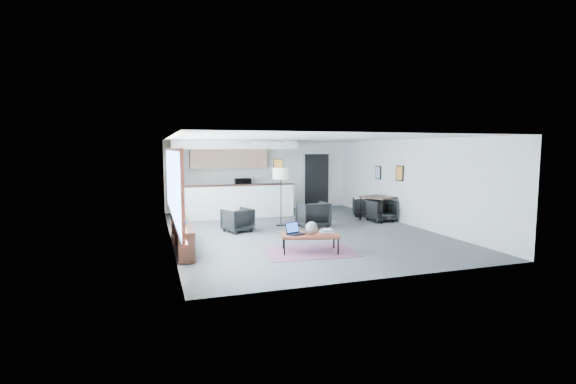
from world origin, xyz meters
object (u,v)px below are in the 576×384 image
object	(u,v)px
book_stack	(327,231)
armchair_right	(313,213)
laptop	(294,231)
dining_chair_far	(363,207)
armchair_left	(238,219)
dining_table	(379,199)
coffee_table	(310,235)
dining_chair_near	(381,211)
ceramic_pot	(311,228)
floor_lamp	(281,176)
microwave	(243,182)

from	to	relation	value
book_stack	armchair_right	bearing A→B (deg)	74.73
laptop	armchair_right	xyz separation A→B (m)	(1.50, 2.61, -0.07)
book_stack	dining_chair_far	distance (m)	5.20
armchair_left	armchair_right	distance (m)	2.24
dining_table	armchair_right	bearing A→B (deg)	-170.60
book_stack	armchair_left	bearing A→B (deg)	118.49
coffee_table	armchair_right	distance (m)	2.94
dining_chair_near	dining_chair_far	xyz separation A→B (m)	(0.00, 1.16, -0.04)
ceramic_pot	floor_lamp	size ratio (longest dim) A/B	0.16
dining_table	microwave	world-z (taller)	microwave
armchair_left	microwave	xyz separation A→B (m)	(0.95, 3.65, 0.75)
dining_table	laptop	bearing A→B (deg)	-142.54
book_stack	dining_chair_near	world-z (taller)	dining_chair_near
armchair_right	floor_lamp	size ratio (longest dim) A/B	0.49
armchair_left	armchair_right	world-z (taller)	armchair_right
coffee_table	dining_table	xyz separation A→B (m)	(3.59, 3.11, 0.33)
ceramic_pot	dining_table	bearing A→B (deg)	41.10
book_stack	dining_chair_far	bearing A→B (deg)	52.45
laptop	floor_lamp	bearing A→B (deg)	55.84
ceramic_pot	dining_chair_far	distance (m)	5.45
armchair_right	floor_lamp	bearing A→B (deg)	-38.38
ceramic_pot	dining_table	world-z (taller)	dining_table
armchair_left	microwave	distance (m)	3.85
dining_table	dining_chair_far	bearing A→B (deg)	90.00
ceramic_pot	dining_chair_far	size ratio (longest dim) A/B	0.47
coffee_table	book_stack	distance (m)	0.43
laptop	book_stack	bearing A→B (deg)	-26.91
dining_chair_far	microwave	world-z (taller)	microwave
ceramic_pot	dining_table	distance (m)	4.71
dining_chair_near	dining_chair_far	distance (m)	1.16
armchair_right	dining_chair_near	bearing A→B (deg)	-174.30
dining_table	microwave	distance (m)	5.01
ceramic_pot	dining_chair_near	xyz separation A→B (m)	(3.55, 2.97, -0.23)
ceramic_pot	floor_lamp	bearing A→B (deg)	84.56
floor_lamp	dining_chair_far	xyz separation A→B (m)	(3.23, 0.83, -1.22)
microwave	coffee_table	bearing A→B (deg)	-97.68
coffee_table	microwave	size ratio (longest dim) A/B	2.66
dining_chair_near	laptop	bearing A→B (deg)	-146.50
coffee_table	book_stack	bearing A→B (deg)	18.18
dining_table	dining_chair_near	bearing A→B (deg)	-90.00
ceramic_pot	microwave	bearing A→B (deg)	91.55
armchair_right	dining_chair_near	size ratio (longest dim) A/B	1.29
laptop	microwave	size ratio (longest dim) A/B	0.83
floor_lamp	microwave	size ratio (longest dim) A/B	3.27
coffee_table	dining_chair_near	bearing A→B (deg)	55.15
book_stack	dining_chair_near	bearing A→B (deg)	43.06
floor_lamp	microwave	bearing A→B (deg)	98.88
laptop	armchair_left	size ratio (longest dim) A/B	0.61
armchair_left	dining_chair_near	world-z (taller)	armchair_left
laptop	ceramic_pot	bearing A→B (deg)	-33.31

